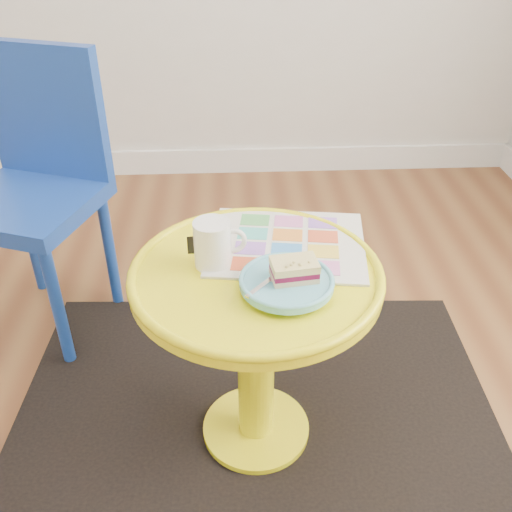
{
  "coord_description": "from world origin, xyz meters",
  "views": [
    {
      "loc": [
        0.6,
        -0.63,
        1.22
      ],
      "look_at": [
        0.66,
        0.38,
        0.56
      ],
      "focal_mm": 40.0,
      "sensor_mm": 36.0,
      "label": 1
    }
  ],
  "objects_px": {
    "side_table": "(256,324)",
    "plate": "(287,283)",
    "mug": "(213,243)",
    "chair": "(36,178)",
    "newspaper": "(287,244)"
  },
  "relations": [
    {
      "from": "side_table",
      "to": "plate",
      "type": "relative_size",
      "value": 2.83
    },
    {
      "from": "side_table",
      "to": "mug",
      "type": "bearing_deg",
      "value": 160.09
    },
    {
      "from": "chair",
      "to": "mug",
      "type": "bearing_deg",
      "value": -24.82
    },
    {
      "from": "side_table",
      "to": "mug",
      "type": "height_order",
      "value": "mug"
    },
    {
      "from": "newspaper",
      "to": "plate",
      "type": "distance_m",
      "value": 0.18
    },
    {
      "from": "chair",
      "to": "newspaper",
      "type": "xyz_separation_m",
      "value": [
        0.7,
        -0.45,
        0.03
      ]
    },
    {
      "from": "side_table",
      "to": "plate",
      "type": "bearing_deg",
      "value": -50.23
    },
    {
      "from": "mug",
      "to": "newspaper",
      "type": "bearing_deg",
      "value": 20.18
    },
    {
      "from": "mug",
      "to": "plate",
      "type": "distance_m",
      "value": 0.18
    },
    {
      "from": "plate",
      "to": "mug",
      "type": "bearing_deg",
      "value": 145.2
    },
    {
      "from": "mug",
      "to": "plate",
      "type": "bearing_deg",
      "value": -37.84
    },
    {
      "from": "mug",
      "to": "chair",
      "type": "bearing_deg",
      "value": 132.53
    },
    {
      "from": "chair",
      "to": "plate",
      "type": "relative_size",
      "value": 4.43
    },
    {
      "from": "mug",
      "to": "plate",
      "type": "height_order",
      "value": "mug"
    },
    {
      "from": "chair",
      "to": "side_table",
      "type": "bearing_deg",
      "value": -22.1
    }
  ]
}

